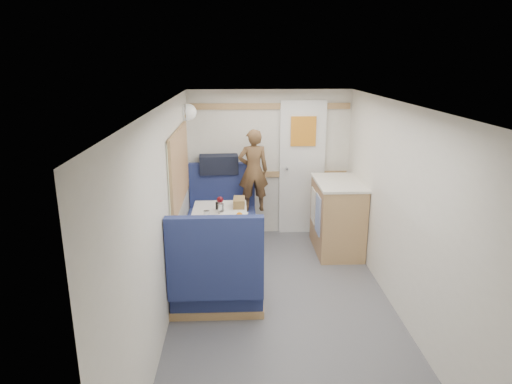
{
  "coord_description": "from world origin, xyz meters",
  "views": [
    {
      "loc": [
        -0.44,
        -3.87,
        2.38
      ],
      "look_at": [
        -0.24,
        0.9,
        0.99
      ],
      "focal_mm": 32.0,
      "sensor_mm": 36.0,
      "label": 1
    }
  ],
  "objects_px": {
    "duffel_bag": "(219,164)",
    "orange_fruit": "(239,215)",
    "bench_near": "(217,282)",
    "pepper_grinder": "(217,206)",
    "dinette_table": "(220,225)",
    "person": "(253,171)",
    "cheese_block": "(231,220)",
    "bench_far": "(222,221)",
    "tumbler_left": "(207,215)",
    "wine_glass": "(220,200)",
    "galley_counter": "(337,216)",
    "bread_loaf": "(239,202)",
    "tray": "(230,217)",
    "tumbler_right": "(221,208)",
    "beer_glass": "(239,204)",
    "dome_light": "(188,112)"
  },
  "relations": [
    {
      "from": "duffel_bag",
      "to": "orange_fruit",
      "type": "height_order",
      "value": "duffel_bag"
    },
    {
      "from": "orange_fruit",
      "to": "beer_glass",
      "type": "height_order",
      "value": "beer_glass"
    },
    {
      "from": "dome_light",
      "to": "tumbler_left",
      "type": "height_order",
      "value": "dome_light"
    },
    {
      "from": "person",
      "to": "tumbler_left",
      "type": "distance_m",
      "value": 1.26
    },
    {
      "from": "orange_fruit",
      "to": "tumbler_left",
      "type": "xyz_separation_m",
      "value": [
        -0.35,
        0.01,
        -0.0
      ]
    },
    {
      "from": "person",
      "to": "tumbler_right",
      "type": "height_order",
      "value": "person"
    },
    {
      "from": "dinette_table",
      "to": "orange_fruit",
      "type": "relative_size",
      "value": 13.16
    },
    {
      "from": "bench_near",
      "to": "pepper_grinder",
      "type": "xyz_separation_m",
      "value": [
        -0.03,
        0.98,
        0.46
      ]
    },
    {
      "from": "orange_fruit",
      "to": "tray",
      "type": "bearing_deg",
      "value": 147.25
    },
    {
      "from": "tumbler_left",
      "to": "beer_glass",
      "type": "height_order",
      "value": "tumbler_left"
    },
    {
      "from": "dome_light",
      "to": "galley_counter",
      "type": "distance_m",
      "value": 2.28
    },
    {
      "from": "tumbler_left",
      "to": "tumbler_right",
      "type": "distance_m",
      "value": 0.27
    },
    {
      "from": "beer_glass",
      "to": "bread_loaf",
      "type": "bearing_deg",
      "value": 90.0
    },
    {
      "from": "duffel_bag",
      "to": "cheese_block",
      "type": "xyz_separation_m",
      "value": [
        0.18,
        -1.49,
        -0.27
      ]
    },
    {
      "from": "galley_counter",
      "to": "duffel_bag",
      "type": "distance_m",
      "value": 1.71
    },
    {
      "from": "dome_light",
      "to": "bread_loaf",
      "type": "distance_m",
      "value": 1.32
    },
    {
      "from": "person",
      "to": "duffel_bag",
      "type": "height_order",
      "value": "person"
    },
    {
      "from": "galley_counter",
      "to": "orange_fruit",
      "type": "xyz_separation_m",
      "value": [
        -1.24,
        -0.81,
        0.31
      ]
    },
    {
      "from": "duffel_bag",
      "to": "tumbler_left",
      "type": "bearing_deg",
      "value": -97.47
    },
    {
      "from": "orange_fruit",
      "to": "cheese_block",
      "type": "height_order",
      "value": "orange_fruit"
    },
    {
      "from": "cheese_block",
      "to": "bench_far",
      "type": "bearing_deg",
      "value": 96.53
    },
    {
      "from": "wine_glass",
      "to": "tumbler_right",
      "type": "distance_m",
      "value": 0.11
    },
    {
      "from": "dinette_table",
      "to": "person",
      "type": "relative_size",
      "value": 0.85
    },
    {
      "from": "wine_glass",
      "to": "beer_glass",
      "type": "distance_m",
      "value": 0.25
    },
    {
      "from": "person",
      "to": "bread_loaf",
      "type": "xyz_separation_m",
      "value": [
        -0.19,
        -0.66,
        -0.22
      ]
    },
    {
      "from": "dome_light",
      "to": "wine_glass",
      "type": "xyz_separation_m",
      "value": [
        0.4,
        -0.79,
        -0.91
      ]
    },
    {
      "from": "dome_light",
      "to": "galley_counter",
      "type": "height_order",
      "value": "dome_light"
    },
    {
      "from": "duffel_bag",
      "to": "orange_fruit",
      "type": "xyz_separation_m",
      "value": [
        0.26,
        -1.38,
        -0.25
      ]
    },
    {
      "from": "person",
      "to": "beer_glass",
      "type": "distance_m",
      "value": 0.76
    },
    {
      "from": "bench_far",
      "to": "cheese_block",
      "type": "bearing_deg",
      "value": -83.47
    },
    {
      "from": "bench_far",
      "to": "bench_near",
      "type": "relative_size",
      "value": 1.0
    },
    {
      "from": "person",
      "to": "tumbler_left",
      "type": "height_order",
      "value": "person"
    },
    {
      "from": "beer_glass",
      "to": "person",
      "type": "bearing_deg",
      "value": 74.9
    },
    {
      "from": "tray",
      "to": "bench_far",
      "type": "bearing_deg",
      "value": 96.61
    },
    {
      "from": "bench_far",
      "to": "pepper_grinder",
      "type": "relative_size",
      "value": 11.99
    },
    {
      "from": "dinette_table",
      "to": "bench_far",
      "type": "xyz_separation_m",
      "value": [
        -0.0,
        0.86,
        -0.27
      ]
    },
    {
      "from": "pepper_grinder",
      "to": "bread_loaf",
      "type": "xyz_separation_m",
      "value": [
        0.26,
        0.1,
        0.01
      ]
    },
    {
      "from": "dinette_table",
      "to": "orange_fruit",
      "type": "height_order",
      "value": "orange_fruit"
    },
    {
      "from": "person",
      "to": "beer_glass",
      "type": "height_order",
      "value": "person"
    },
    {
      "from": "bread_loaf",
      "to": "tray",
      "type": "bearing_deg",
      "value": -104.28
    },
    {
      "from": "dome_light",
      "to": "duffel_bag",
      "type": "bearing_deg",
      "value": 37.64
    },
    {
      "from": "tray",
      "to": "tumbler_right",
      "type": "height_order",
      "value": "tumbler_right"
    },
    {
      "from": "tumbler_right",
      "to": "bread_loaf",
      "type": "relative_size",
      "value": 0.46
    },
    {
      "from": "wine_glass",
      "to": "person",
      "type": "bearing_deg",
      "value": 63.36
    },
    {
      "from": "galley_counter",
      "to": "wine_glass",
      "type": "distance_m",
      "value": 1.58
    },
    {
      "from": "galley_counter",
      "to": "wine_glass",
      "type": "xyz_separation_m",
      "value": [
        -1.46,
        -0.49,
        0.38
      ]
    },
    {
      "from": "bench_near",
      "to": "person",
      "type": "bearing_deg",
      "value": 76.58
    },
    {
      "from": "cheese_block",
      "to": "beer_glass",
      "type": "xyz_separation_m",
      "value": [
        0.08,
        0.54,
        0.01
      ]
    },
    {
      "from": "duffel_bag",
      "to": "tray",
      "type": "bearing_deg",
      "value": -86.79
    },
    {
      "from": "duffel_bag",
      "to": "beer_glass",
      "type": "xyz_separation_m",
      "value": [
        0.26,
        -0.95,
        -0.26
      ]
    }
  ]
}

